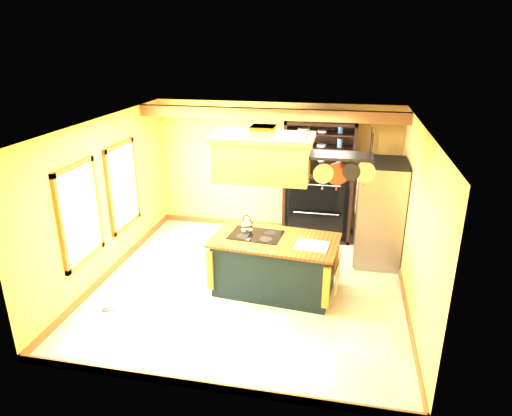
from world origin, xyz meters
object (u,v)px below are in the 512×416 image
(kitchen_island, at_px, (274,264))
(range_hood, at_px, (263,156))
(hutch, at_px, (318,194))
(refrigerator, at_px, (379,215))
(pot_rack, at_px, (338,163))

(kitchen_island, relative_size, range_hood, 1.40)
(hutch, bearing_deg, kitchen_island, -102.41)
(range_hood, relative_size, refrigerator, 0.80)
(range_hood, height_order, pot_rack, same)
(range_hood, bearing_deg, hutch, 73.01)
(pot_rack, distance_m, refrigerator, 2.07)
(kitchen_island, distance_m, range_hood, 1.80)
(range_hood, height_order, refrigerator, range_hood)
(range_hood, distance_m, refrigerator, 2.71)
(kitchen_island, relative_size, pot_rack, 1.94)
(range_hood, xyz_separation_m, hutch, (0.71, 2.32, -1.33))
(kitchen_island, bearing_deg, refrigerator, 46.04)
(kitchen_island, xyz_separation_m, range_hood, (-0.20, -0.00, 1.79))
(refrigerator, relative_size, hutch, 0.77)
(kitchen_island, height_order, range_hood, range_hood)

